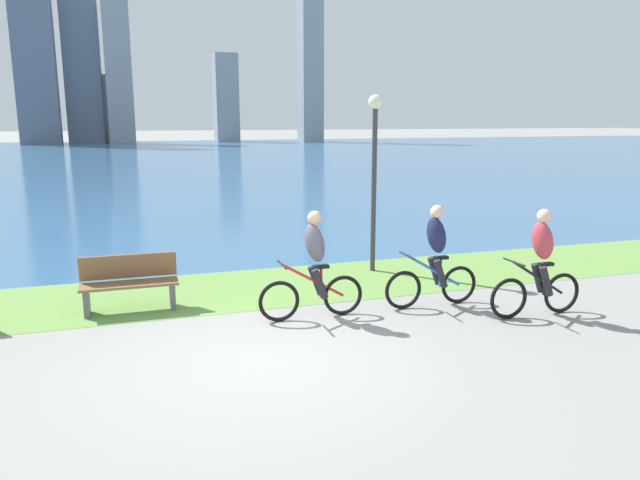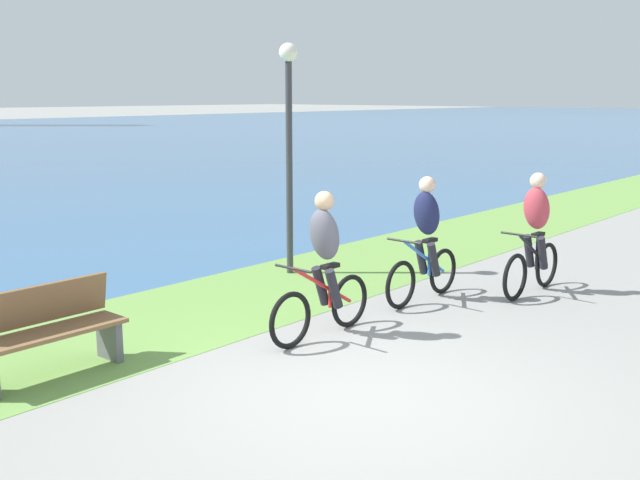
{
  "view_description": "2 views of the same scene",
  "coord_description": "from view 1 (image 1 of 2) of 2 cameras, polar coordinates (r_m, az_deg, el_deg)",
  "views": [
    {
      "loc": [
        -1.54,
        -6.96,
        3.02
      ],
      "look_at": [
        1.17,
        1.5,
        1.19
      ],
      "focal_mm": 33.14,
      "sensor_mm": 36.0,
      "label": 1
    },
    {
      "loc": [
        -5.13,
        -3.99,
        2.73
      ],
      "look_at": [
        0.95,
        1.33,
        1.14
      ],
      "focal_mm": 41.68,
      "sensor_mm": 36.0,
      "label": 2
    }
  ],
  "objects": [
    {
      "name": "bay_water_surface",
      "position": [
        48.4,
        -16.04,
        7.64
      ],
      "size": [
        300.0,
        73.54,
        0.0
      ],
      "primitive_type": "cube",
      "color": "#386693",
      "rests_on": "ground"
    },
    {
      "name": "city_skyline_far_shore",
      "position": [
        78.76,
        -18.39,
        15.73
      ],
      "size": [
        36.02,
        9.07,
        26.27
      ],
      "color": "slate",
      "rests_on": "ground"
    },
    {
      "name": "cyclist_trailing",
      "position": [
        9.73,
        11.01,
        -1.56
      ],
      "size": [
        1.65,
        0.52,
        1.67
      ],
      "color": "black",
      "rests_on": "ground"
    },
    {
      "name": "grass_strip_bayside",
      "position": [
        10.76,
        -8.86,
        -4.79
      ],
      "size": [
        120.0,
        2.6,
        0.01
      ],
      "primitive_type": "cube",
      "color": "#6B9947",
      "rests_on": "ground"
    },
    {
      "name": "lamppost_tall",
      "position": [
        11.66,
        5.28,
        8.11
      ],
      "size": [
        0.28,
        0.28,
        3.47
      ],
      "color": "#38383D",
      "rests_on": "ground"
    },
    {
      "name": "cyclist_lead",
      "position": [
        8.97,
        -0.61,
        -2.47
      ],
      "size": [
        1.66,
        0.52,
        1.68
      ],
      "color": "black",
      "rests_on": "ground"
    },
    {
      "name": "ground_plane",
      "position": [
        7.75,
        -4.99,
        -11.37
      ],
      "size": [
        300.0,
        300.0,
        0.0
      ],
      "primitive_type": "plane",
      "color": "gray"
    },
    {
      "name": "cyclist_distant_rear",
      "position": [
        9.69,
        20.47,
        -2.13
      ],
      "size": [
        1.62,
        0.52,
        1.69
      ],
      "color": "black",
      "rests_on": "ground"
    },
    {
      "name": "bench_far_along_path",
      "position": [
        9.9,
        -17.92,
        -4.0
      ],
      "size": [
        1.5,
        0.47,
        0.9
      ],
      "color": "brown",
      "rests_on": "ground"
    }
  ]
}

